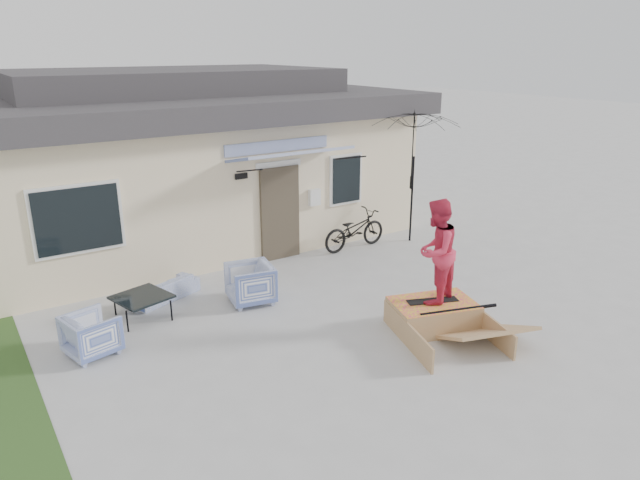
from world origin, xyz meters
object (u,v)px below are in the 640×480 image
skateboard (433,300)px  bicycle (355,226)px  armchair_left (91,333)px  coffee_table (143,307)px  patio_umbrella (413,171)px  skater (436,249)px  armchair_right (250,282)px  skate_ramp (433,315)px  loveseat (164,286)px

skateboard → bicycle: bearing=93.3°
armchair_left → coffee_table: size_ratio=0.87×
patio_umbrella → skater: size_ratio=1.24×
armchair_left → patio_umbrella: patio_umbrella is taller
skater → armchair_left: bearing=-45.7°
armchair_right → skate_ramp: size_ratio=0.45×
coffee_table → bicycle: 5.44m
armchair_right → patio_umbrella: size_ratio=0.38×
bicycle → patio_umbrella: patio_umbrella is taller
coffee_table → skater: size_ratio=0.48×
coffee_table → patio_umbrella: size_ratio=0.39×
loveseat → bicycle: size_ratio=0.77×
armchair_left → bicycle: (6.40, 1.76, 0.19)m
armchair_right → coffee_table: size_ratio=0.97×
armchair_right → coffee_table: bearing=-93.0°
armchair_right → skater: skater is taller
loveseat → skater: skater is taller
skateboard → loveseat: bearing=154.8°
coffee_table → bicycle: bearing=9.8°
loveseat → coffee_table: bearing=24.1°
bicycle → patio_umbrella: size_ratio=0.79×
coffee_table → skate_ramp: skate_ramp is taller
coffee_table → skateboard: bearing=-37.2°
coffee_table → patio_umbrella: patio_umbrella is taller
patio_umbrella → skateboard: 4.82m
armchair_right → coffee_table: armchair_right is taller
coffee_table → skate_ramp: size_ratio=0.46×
bicycle → patio_umbrella: 1.94m
armchair_right → skateboard: armchair_right is taller
armchair_right → patio_umbrella: (4.96, 1.09, 1.34)m
skate_ramp → patio_umbrella: bearing=70.0°
bicycle → skate_ramp: bearing=158.7°
coffee_table → skate_ramp: bearing=-37.7°
skate_ramp → skateboard: bearing=90.0°
loveseat → coffee_table: size_ratio=1.58×
armchair_left → coffee_table: 1.35m
bicycle → skateboard: bicycle is taller
coffee_table → bicycle: size_ratio=0.49×
armchair_right → skater: bearing=49.8°
skateboard → skater: size_ratio=0.50×
loveseat → skate_ramp: bearing=111.8°
armchair_right → skateboard: 3.36m
armchair_right → coffee_table: (-1.89, 0.46, -0.20)m
coffee_table → bicycle: (5.35, 0.93, 0.35)m
armchair_left → skater: size_ratio=0.42×
armchair_left → loveseat: bearing=-62.4°
coffee_table → skater: 5.19m
bicycle → coffee_table: bearing=97.0°
skateboard → skate_ramp: bearing=-85.5°
loveseat → armchair_right: (1.29, -1.06, 0.15)m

